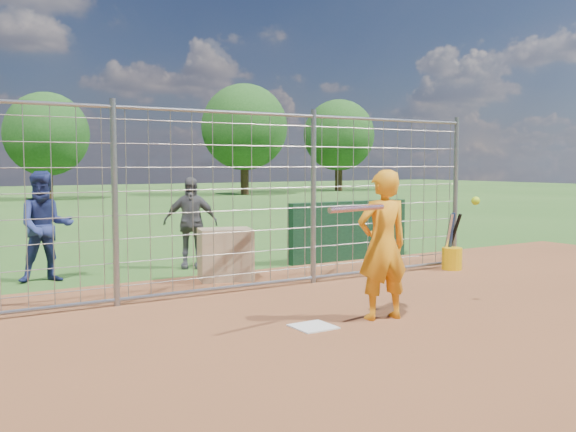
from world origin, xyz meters
TOP-DOWN VIEW (x-y plane):
  - ground at (0.00, 0.00)m, footprint 100.00×100.00m
  - infield_dirt at (0.00, -3.00)m, footprint 18.00×18.00m
  - home_plate at (0.00, -0.20)m, footprint 0.43×0.43m
  - dugout_wall at (3.40, 3.60)m, footprint 2.60×0.20m
  - batter at (0.90, -0.30)m, footprint 0.69×0.52m
  - bystander_a at (-1.89, 4.23)m, footprint 0.90×0.74m
  - bystander_b at (0.50, 4.29)m, footprint 1.00×0.77m
  - equipment_bin at (0.49, 2.93)m, footprint 0.92×0.75m
  - equipment_in_play at (0.78, -0.52)m, footprint 2.26×0.24m
  - bucket_with_bats at (4.18, 1.76)m, footprint 0.34×0.38m
  - backstop_fence at (0.00, 2.00)m, footprint 9.08×0.08m
  - tree_line at (3.13, 28.13)m, footprint 44.66×6.72m

SIDE VIEW (x-z plane):
  - ground at x=0.00m, z-range 0.00..0.00m
  - infield_dirt at x=0.00m, z-range 0.01..0.01m
  - home_plate at x=0.00m, z-range 0.00..0.02m
  - bucket_with_bats at x=4.18m, z-range -0.24..0.73m
  - equipment_bin at x=0.49m, z-range 0.00..0.80m
  - dugout_wall at x=3.40m, z-range 0.00..1.10m
  - bystander_b at x=0.50m, z-range 0.00..1.57m
  - bystander_a at x=-1.89m, z-range 0.00..1.69m
  - batter at x=0.90m, z-range 0.00..1.73m
  - backstop_fence at x=0.00m, z-range -0.04..2.56m
  - equipment_in_play at x=0.78m, z-range 1.27..1.38m
  - tree_line at x=3.13m, z-range 0.47..6.95m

